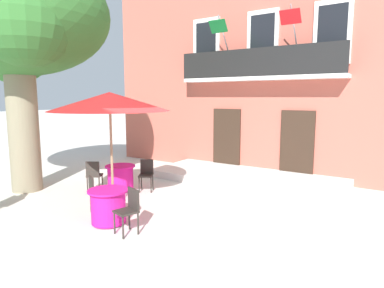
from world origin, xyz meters
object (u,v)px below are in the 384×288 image
at_px(cafe_chair_near_tree_1, 94,174).
at_px(cafe_chair_middle_0, 129,208).
at_px(plane_tree, 16,23).
at_px(cafe_table_near_tree, 120,178).
at_px(cafe_chair_near_tree_0, 146,173).
at_px(cafe_umbrella, 110,102).
at_px(cafe_chair_middle_1, 96,192).
at_px(cafe_table_middle, 108,206).

relative_size(cafe_chair_near_tree_1, cafe_chair_middle_0, 1.00).
xyz_separation_m(plane_tree, cafe_chair_middle_0, (4.84, -0.69, -4.24)).
xyz_separation_m(plane_tree, cafe_table_near_tree, (2.46, 1.40, -4.37)).
xyz_separation_m(cafe_chair_near_tree_0, cafe_umbrella, (0.31, -1.61, 2.08)).
relative_size(cafe_chair_middle_0, cafe_umbrella, 0.31).
distance_m(plane_tree, cafe_chair_near_tree_0, 5.55).
bearing_deg(cafe_chair_middle_1, cafe_chair_near_tree_0, 98.89).
bearing_deg(cafe_chair_middle_0, cafe_table_near_tree, 138.67).
height_order(cafe_table_near_tree, cafe_chair_middle_1, cafe_chair_middle_1).
bearing_deg(cafe_table_near_tree, cafe_chair_near_tree_1, -140.25).
relative_size(cafe_table_near_tree, cafe_chair_middle_0, 0.95).
distance_m(cafe_chair_near_tree_1, cafe_table_middle, 2.67).
xyz_separation_m(cafe_table_middle, cafe_chair_middle_0, (0.74, -0.13, 0.14)).
bearing_deg(cafe_chair_middle_1, cafe_umbrella, 93.12).
height_order(plane_tree, cafe_chair_middle_0, plane_tree).
relative_size(cafe_table_near_tree, cafe_chair_near_tree_0, 0.95).
bearing_deg(cafe_chair_near_tree_0, cafe_table_near_tree, -142.61).
xyz_separation_m(cafe_chair_near_tree_1, cafe_chair_middle_1, (1.52, -1.22, 0.00)).
bearing_deg(cafe_table_middle, cafe_umbrella, 131.79).
distance_m(cafe_chair_near_tree_0, cafe_umbrella, 2.65).
distance_m(cafe_table_near_tree, cafe_chair_middle_1, 1.94).
bearing_deg(cafe_table_middle, cafe_table_near_tree, 129.76).
height_order(cafe_chair_middle_0, cafe_chair_middle_1, same).
height_order(plane_tree, cafe_chair_near_tree_1, plane_tree).
relative_size(cafe_chair_near_tree_0, cafe_chair_middle_0, 1.00).
height_order(cafe_chair_near_tree_1, cafe_umbrella, cafe_umbrella).
distance_m(cafe_chair_near_tree_0, cafe_table_middle, 2.64).
bearing_deg(plane_tree, cafe_table_middle, -7.86).
relative_size(cafe_chair_near_tree_0, cafe_chair_middle_1, 1.00).
height_order(plane_tree, cafe_umbrella, plane_tree).
bearing_deg(cafe_table_near_tree, cafe_table_middle, -50.24).
distance_m(cafe_table_near_tree, cafe_table_middle, 2.56).
height_order(plane_tree, cafe_chair_middle_1, plane_tree).
bearing_deg(cafe_table_middle, plane_tree, 172.14).
bearing_deg(cafe_umbrella, cafe_table_near_tree, 128.23).
relative_size(plane_tree, cafe_table_middle, 7.57).
relative_size(plane_tree, cafe_chair_middle_1, 7.19).
bearing_deg(cafe_chair_middle_0, cafe_chair_near_tree_1, 151.43).
xyz_separation_m(cafe_table_near_tree, cafe_chair_middle_0, (2.38, -2.10, 0.14)).
bearing_deg(cafe_table_middle, cafe_chair_middle_0, -9.55).
bearing_deg(cafe_table_middle, cafe_chair_near_tree_0, 113.19).
relative_size(plane_tree, cafe_umbrella, 2.26).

